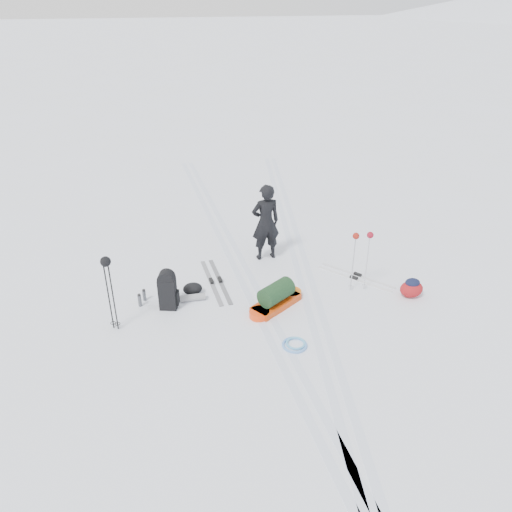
# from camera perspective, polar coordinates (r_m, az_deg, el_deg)

# --- Properties ---
(ground) EXTENTS (200.00, 200.00, 0.00)m
(ground) POSITION_cam_1_polar(r_m,az_deg,el_deg) (10.06, 0.01, -4.94)
(ground) COLOR white
(ground) RESTS_ON ground
(snow_hill_backdrop) EXTENTS (359.50, 192.00, 162.45)m
(snow_hill_backdrop) POSITION_cam_1_polar(r_m,az_deg,el_deg) (134.96, 19.29, -6.82)
(snow_hill_backdrop) COLOR white
(snow_hill_backdrop) RESTS_ON ground
(ski_tracks) EXTENTS (3.38, 17.97, 0.01)m
(ski_tracks) POSITION_cam_1_polar(r_m,az_deg,el_deg) (10.89, 2.23, -2.07)
(ski_tracks) COLOR silver
(ski_tracks) RESTS_ON ground
(skier) EXTENTS (0.70, 0.50, 1.79)m
(skier) POSITION_cam_1_polar(r_m,az_deg,el_deg) (11.15, 1.11, 3.86)
(skier) COLOR black
(skier) RESTS_ON ground
(pulk_sled) EXTENTS (1.33, 1.10, 0.52)m
(pulk_sled) POSITION_cam_1_polar(r_m,az_deg,el_deg) (9.74, 2.32, -4.79)
(pulk_sled) COLOR #C23A0B
(pulk_sled) RESTS_ON ground
(expedition_rucksack) EXTENTS (0.92, 0.39, 0.83)m
(expedition_rucksack) POSITION_cam_1_polar(r_m,az_deg,el_deg) (9.75, -9.72, -3.89)
(expedition_rucksack) COLOR black
(expedition_rucksack) RESTS_ON ground
(ski_poles_black) EXTENTS (0.21, 0.18, 1.50)m
(ski_poles_black) POSITION_cam_1_polar(r_m,az_deg,el_deg) (8.96, -16.67, -1.62)
(ski_poles_black) COLOR black
(ski_poles_black) RESTS_ON ground
(ski_poles_silver) EXTENTS (0.42, 0.15, 1.32)m
(ski_poles_silver) POSITION_cam_1_polar(r_m,az_deg,el_deg) (10.02, 12.06, 1.54)
(ski_poles_silver) COLOR #AFB2B6
(ski_poles_silver) RESTS_ON ground
(touring_skis_grey) EXTENTS (0.44, 1.90, 0.07)m
(touring_skis_grey) POSITION_cam_1_polar(r_m,az_deg,el_deg) (10.64, -4.63, -2.90)
(touring_skis_grey) COLOR gray
(touring_skis_grey) RESTS_ON ground
(touring_skis_white) EXTENTS (1.34, 1.48, 0.06)m
(touring_skis_white) POSITION_cam_1_polar(r_m,az_deg,el_deg) (10.97, 11.32, -2.36)
(touring_skis_white) COLOR silver
(touring_skis_white) RESTS_ON ground
(rope_coil) EXTENTS (0.56, 0.56, 0.05)m
(rope_coil) POSITION_cam_1_polar(r_m,az_deg,el_deg) (8.88, 4.47, -10.02)
(rope_coil) COLOR #5C95E1
(rope_coil) RESTS_ON ground
(small_daypack) EXTENTS (0.53, 0.44, 0.40)m
(small_daypack) POSITION_cam_1_polar(r_m,az_deg,el_deg) (10.52, 17.36, -3.50)
(small_daypack) COLOR maroon
(small_daypack) RESTS_ON ground
(thermos_pair) EXTENTS (0.17, 0.27, 0.27)m
(thermos_pair) POSITION_cam_1_polar(r_m,az_deg,el_deg) (10.11, -12.91, -4.68)
(thermos_pair) COLOR #525459
(thermos_pair) RESTS_ON ground
(stuff_sack) EXTENTS (0.45, 0.38, 0.24)m
(stuff_sack) POSITION_cam_1_polar(r_m,az_deg,el_deg) (10.23, -7.26, -3.73)
(stuff_sack) COLOR black
(stuff_sack) RESTS_ON ground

